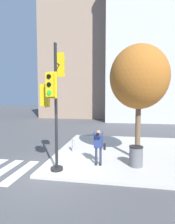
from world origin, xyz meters
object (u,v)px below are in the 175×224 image
Objects in this scene: traffic_signal_pole at (53,95)px; street_tree at (139,78)px; trash_bin at (136,156)px; person_photographer at (99,144)px; fire_hydrant at (73,145)px.

street_tree reaches higher than traffic_signal_pole.
person_photographer is at bearing -178.08° from trash_bin.
street_tree reaches higher than person_photographer.
person_photographer is 0.28× the size of street_tree.
trash_bin is (3.45, 0.99, -2.70)m from traffic_signal_pole.
person_photographer is at bearing 27.49° from traffic_signal_pole.
street_tree is 3.73m from trash_bin.
traffic_signal_pole is 4.49m from trash_bin.
trash_bin is at bearing 1.92° from person_photographer.
person_photographer reaches higher than trash_bin.
fire_hydrant is (0.14, 2.71, -2.77)m from traffic_signal_pole.
trash_bin is (3.31, -1.72, 0.08)m from fire_hydrant.
person_photographer is (1.79, 0.93, -2.21)m from traffic_signal_pole.
person_photographer is 2.08× the size of fire_hydrant.
street_tree is at bearing -11.75° from fire_hydrant.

